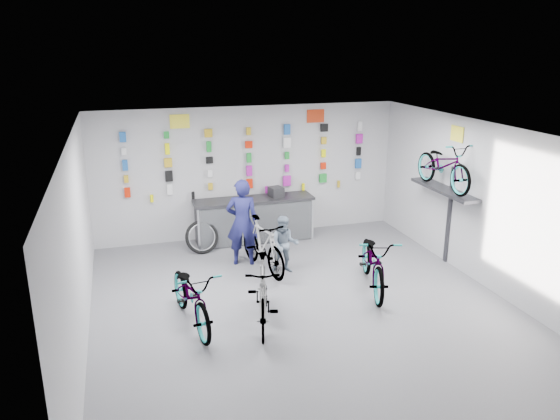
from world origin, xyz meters
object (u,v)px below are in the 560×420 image
object	(u,v)px
customer	(285,245)
clerk	(242,222)
bike_left	(192,295)
bike_right	(374,261)
counter	(254,220)
bike_center	(263,293)
bike_service	(263,245)

from	to	relation	value
customer	clerk	bearing A→B (deg)	150.52
bike_left	bike_right	size ratio (longest dim) A/B	0.94
clerk	customer	world-z (taller)	clerk
counter	customer	size ratio (longest dim) A/B	2.36
bike_left	customer	size ratio (longest dim) A/B	1.70
counter	bike_left	xyz separation A→B (m)	(-1.90, -3.47, 0.02)
counter	customer	bearing A→B (deg)	-86.04
bike_right	customer	bearing A→B (deg)	154.63
bike_center	customer	distance (m)	2.11
counter	customer	xyz separation A→B (m)	(0.13, -1.90, 0.09)
bike_left	bike_service	size ratio (longest dim) A/B	1.09
counter	clerk	bearing A→B (deg)	-113.96
bike_right	bike_service	xyz separation A→B (m)	(-1.71, 1.39, -0.01)
counter	bike_right	size ratio (longest dim) A/B	1.30
bike_left	bike_center	size ratio (longest dim) A/B	1.06
customer	bike_center	bearing A→B (deg)	-101.86
counter	bike_center	distance (m)	3.88
bike_right	bike_service	distance (m)	2.20
bike_left	clerk	distance (m)	2.64
bike_service	counter	bearing A→B (deg)	69.83
bike_left	clerk	world-z (taller)	clerk
bike_right	customer	xyz separation A→B (m)	(-1.33, 1.19, 0.03)
clerk	counter	bearing A→B (deg)	-99.35
bike_service	customer	world-z (taller)	customer
bike_center	clerk	xyz separation A→B (m)	(0.26, 2.55, 0.34)
bike_center	customer	bearing A→B (deg)	78.38
bike_left	bike_right	world-z (taller)	bike_right
bike_center	bike_service	size ratio (longest dim) A/B	1.03
counter	bike_center	world-z (taller)	bike_center
counter	bike_service	bearing A→B (deg)	-98.38
bike_center	bike_service	world-z (taller)	bike_center
bike_service	clerk	world-z (taller)	clerk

